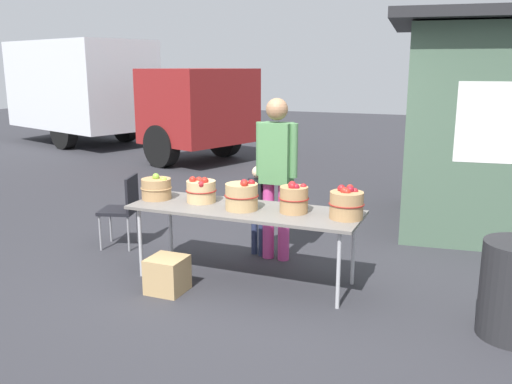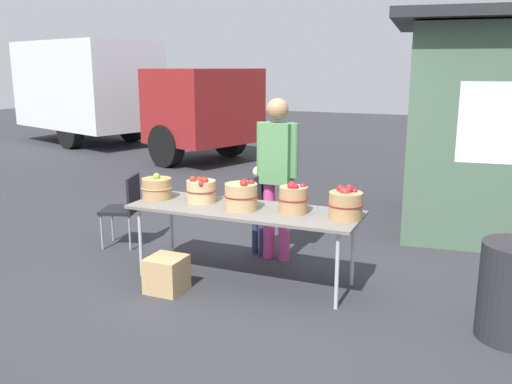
{
  "view_description": "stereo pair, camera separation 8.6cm",
  "coord_description": "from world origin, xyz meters",
  "px_view_note": "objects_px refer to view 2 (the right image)",
  "views": [
    {
      "loc": [
        2.08,
        -4.8,
        2.12
      ],
      "look_at": [
        0.0,
        0.3,
        0.85
      ],
      "focal_mm": 38.58,
      "sensor_mm": 36.0,
      "label": 1
    },
    {
      "loc": [
        2.16,
        -4.76,
        2.12
      ],
      "look_at": [
        0.0,
        0.3,
        0.85
      ],
      "focal_mm": 38.58,
      "sensor_mm": 36.0,
      "label": 2
    }
  ],
  "objects_px": {
    "apple_basket_green_0": "(157,188)",
    "apple_basket_red_0": "(201,190)",
    "vendor_adult": "(277,167)",
    "apple_basket_red_3": "(346,204)",
    "folding_chair": "(125,205)",
    "produce_crate": "(167,274)",
    "apple_basket_red_2": "(293,199)",
    "apple_basket_red_1": "(241,196)",
    "box_truck": "(110,90)",
    "market_table": "(244,212)",
    "child_customer": "(259,203)"
  },
  "relations": [
    {
      "from": "vendor_adult",
      "to": "produce_crate",
      "type": "relative_size",
      "value": 5.23
    },
    {
      "from": "folding_chair",
      "to": "produce_crate",
      "type": "bearing_deg",
      "value": 33.64
    },
    {
      "from": "apple_basket_red_1",
      "to": "child_customer",
      "type": "height_order",
      "value": "apple_basket_red_1"
    },
    {
      "from": "vendor_adult",
      "to": "folding_chair",
      "type": "height_order",
      "value": "vendor_adult"
    },
    {
      "from": "apple_basket_red_3",
      "to": "box_truck",
      "type": "height_order",
      "value": "box_truck"
    },
    {
      "from": "apple_basket_red_2",
      "to": "apple_basket_red_1",
      "type": "bearing_deg",
      "value": -170.45
    },
    {
      "from": "apple_basket_green_0",
      "to": "apple_basket_red_3",
      "type": "xyz_separation_m",
      "value": [
        2.02,
        0.01,
        0.02
      ]
    },
    {
      "from": "apple_basket_red_0",
      "to": "apple_basket_red_1",
      "type": "xyz_separation_m",
      "value": [
        0.51,
        -0.12,
        0.01
      ]
    },
    {
      "from": "produce_crate",
      "to": "box_truck",
      "type": "bearing_deg",
      "value": 130.15
    },
    {
      "from": "market_table",
      "to": "folding_chair",
      "type": "xyz_separation_m",
      "value": [
        -1.74,
        0.43,
        -0.2
      ]
    },
    {
      "from": "child_customer",
      "to": "box_truck",
      "type": "height_order",
      "value": "box_truck"
    },
    {
      "from": "apple_basket_red_0",
      "to": "child_customer",
      "type": "relative_size",
      "value": 0.31
    },
    {
      "from": "apple_basket_red_3",
      "to": "child_customer",
      "type": "xyz_separation_m",
      "value": [
        -1.17,
        0.73,
        -0.28
      ]
    },
    {
      "from": "apple_basket_red_0",
      "to": "apple_basket_red_2",
      "type": "height_order",
      "value": "apple_basket_red_2"
    },
    {
      "from": "apple_basket_red_0",
      "to": "apple_basket_red_3",
      "type": "height_order",
      "value": "apple_basket_red_3"
    },
    {
      "from": "vendor_adult",
      "to": "folding_chair",
      "type": "xyz_separation_m",
      "value": [
        -1.82,
        -0.28,
        -0.54
      ]
    },
    {
      "from": "apple_basket_red_2",
      "to": "box_truck",
      "type": "relative_size",
      "value": 0.04
    },
    {
      "from": "apple_basket_red_2",
      "to": "produce_crate",
      "type": "bearing_deg",
      "value": -151.42
    },
    {
      "from": "apple_basket_red_1",
      "to": "vendor_adult",
      "type": "bearing_deg",
      "value": 84.08
    },
    {
      "from": "apple_basket_green_0",
      "to": "apple_basket_red_2",
      "type": "relative_size",
      "value": 1.09
    },
    {
      "from": "apple_basket_red_0",
      "to": "box_truck",
      "type": "height_order",
      "value": "box_truck"
    },
    {
      "from": "market_table",
      "to": "apple_basket_red_2",
      "type": "bearing_deg",
      "value": 4.03
    },
    {
      "from": "vendor_adult",
      "to": "folding_chair",
      "type": "bearing_deg",
      "value": 9.12
    },
    {
      "from": "apple_basket_red_1",
      "to": "apple_basket_red_3",
      "type": "distance_m",
      "value": 1.02
    },
    {
      "from": "child_customer",
      "to": "box_truck",
      "type": "xyz_separation_m",
      "value": [
        -6.92,
        6.41,
        0.88
      ]
    },
    {
      "from": "folding_chair",
      "to": "apple_basket_red_2",
      "type": "bearing_deg",
      "value": 63.46
    },
    {
      "from": "apple_basket_green_0",
      "to": "apple_basket_red_0",
      "type": "bearing_deg",
      "value": 6.05
    },
    {
      "from": "market_table",
      "to": "apple_basket_red_2",
      "type": "distance_m",
      "value": 0.53
    },
    {
      "from": "apple_basket_red_2",
      "to": "produce_crate",
      "type": "xyz_separation_m",
      "value": [
        -1.07,
        -0.58,
        -0.72
      ]
    },
    {
      "from": "vendor_adult",
      "to": "apple_basket_green_0",
      "type": "bearing_deg",
      "value": 32.98
    },
    {
      "from": "apple_basket_green_0",
      "to": "apple_basket_red_2",
      "type": "height_order",
      "value": "apple_basket_red_2"
    },
    {
      "from": "box_truck",
      "to": "produce_crate",
      "type": "xyz_separation_m",
      "value": [
        6.51,
        -7.72,
        -1.32
      ]
    },
    {
      "from": "produce_crate",
      "to": "apple_basket_red_2",
      "type": "bearing_deg",
      "value": 28.58
    },
    {
      "from": "apple_basket_red_1",
      "to": "produce_crate",
      "type": "xyz_separation_m",
      "value": [
        -0.56,
        -0.5,
        -0.72
      ]
    },
    {
      "from": "apple_basket_red_0",
      "to": "box_truck",
      "type": "distance_m",
      "value": 9.69
    },
    {
      "from": "vendor_adult",
      "to": "box_truck",
      "type": "distance_m",
      "value": 9.65
    },
    {
      "from": "apple_basket_green_0",
      "to": "apple_basket_red_0",
      "type": "relative_size",
      "value": 1.03
    },
    {
      "from": "folding_chair",
      "to": "apple_basket_red_3",
      "type": "bearing_deg",
      "value": 65.08
    },
    {
      "from": "apple_basket_red_1",
      "to": "box_truck",
      "type": "xyz_separation_m",
      "value": [
        -7.07,
        7.22,
        0.6
      ]
    },
    {
      "from": "vendor_adult",
      "to": "apple_basket_red_3",
      "type": "bearing_deg",
      "value": 144.14
    },
    {
      "from": "market_table",
      "to": "apple_basket_green_0",
      "type": "relative_size",
      "value": 6.99
    },
    {
      "from": "apple_basket_red_3",
      "to": "produce_crate",
      "type": "height_order",
      "value": "apple_basket_red_3"
    },
    {
      "from": "market_table",
      "to": "produce_crate",
      "type": "distance_m",
      "value": 0.96
    },
    {
      "from": "apple_basket_green_0",
      "to": "apple_basket_red_1",
      "type": "bearing_deg",
      "value": -3.78
    },
    {
      "from": "apple_basket_red_0",
      "to": "apple_basket_red_3",
      "type": "bearing_deg",
      "value": -1.69
    },
    {
      "from": "folding_chair",
      "to": "vendor_adult",
      "type": "bearing_deg",
      "value": 82.21
    },
    {
      "from": "apple_basket_red_1",
      "to": "folding_chair",
      "type": "relative_size",
      "value": 0.39
    },
    {
      "from": "apple_basket_red_2",
      "to": "folding_chair",
      "type": "height_order",
      "value": "apple_basket_red_2"
    },
    {
      "from": "apple_basket_green_0",
      "to": "child_customer",
      "type": "bearing_deg",
      "value": 41.01
    },
    {
      "from": "apple_basket_green_0",
      "to": "child_customer",
      "type": "xyz_separation_m",
      "value": [
        0.85,
        0.74,
        -0.26
      ]
    }
  ]
}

